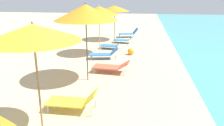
{
  "coord_description": "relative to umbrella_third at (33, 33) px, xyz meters",
  "views": [
    {
      "loc": [
        1.68,
        3.43,
        3.37
      ],
      "look_at": [
        0.72,
        10.61,
        1.11
      ],
      "focal_mm": 37.13,
      "sensor_mm": 36.0,
      "label": 1
    }
  ],
  "objects": [
    {
      "name": "beach_ball",
      "position": [
        1.8,
        7.58,
        -2.31
      ],
      "size": [
        0.37,
        0.37,
        0.37
      ],
      "primitive_type": "sphere",
      "color": "orange",
      "rests_on": "ground"
    },
    {
      "name": "lounger_farthest_shoreside",
      "position": [
        1.38,
        12.64,
        -2.16
      ],
      "size": [
        1.58,
        0.93,
        0.7
      ],
      "rotation": [
        0.0,
        0.0,
        3.33
      ],
      "color": "blue",
      "rests_on": "ground"
    },
    {
      "name": "umbrella_fourth",
      "position": [
        0.32,
        3.57,
        0.14
      ],
      "size": [
        2.34,
        2.34,
        2.98
      ],
      "color": "#4C4C51",
      "rests_on": "ground"
    },
    {
      "name": "lounger_fifth_inland",
      "position": [
        0.49,
        6.58,
        -2.2
      ],
      "size": [
        1.56,
        0.79,
        0.6
      ],
      "rotation": [
        0.0,
        0.0,
        3.3
      ],
      "color": "blue",
      "rests_on": "ground"
    },
    {
      "name": "umbrella_fifth",
      "position": [
        0.08,
        7.55,
        -0.11
      ],
      "size": [
        2.07,
        2.07,
        2.67
      ],
      "color": "silver",
      "rests_on": "ground"
    },
    {
      "name": "lounger_third_shoreside",
      "position": [
        0.48,
        1.11,
        -2.18
      ],
      "size": [
        1.5,
        0.67,
        0.65
      ],
      "rotation": [
        0.0,
        0.0,
        3.12
      ],
      "color": "yellow",
      "rests_on": "ground"
    },
    {
      "name": "lounger_fourth_shoreside",
      "position": [
        1.15,
        4.54,
        -2.21
      ],
      "size": [
        1.62,
        0.8,
        0.54
      ],
      "rotation": [
        0.0,
        0.0,
        3.05
      ],
      "color": "#D8593F",
      "rests_on": "ground"
    },
    {
      "name": "umbrella_farthest",
      "position": [
        0.41,
        11.51,
        -0.27
      ],
      "size": [
        2.08,
        2.08,
        2.47
      ],
      "color": "olive",
      "rests_on": "ground"
    },
    {
      "name": "umbrella_third",
      "position": [
        0.0,
        0.0,
        0.0
      ],
      "size": [
        2.14,
        2.14,
        2.74
      ],
      "color": "olive",
      "rests_on": "ground"
    },
    {
      "name": "lounger_fifth_shoreside",
      "position": [
        0.59,
        8.75,
        -2.23
      ],
      "size": [
        1.44,
        0.79,
        0.56
      ],
      "rotation": [
        0.0,
        0.0,
        3.0
      ],
      "color": "blue",
      "rests_on": "ground"
    },
    {
      "name": "lounger_farthest_inland",
      "position": [
        1.21,
        10.52,
        -2.24
      ],
      "size": [
        1.48,
        0.78,
        0.55
      ],
      "rotation": [
        0.0,
        0.0,
        3.0
      ],
      "color": "blue",
      "rests_on": "ground"
    }
  ]
}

